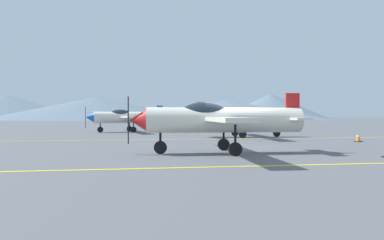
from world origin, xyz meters
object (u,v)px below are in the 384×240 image
object	(u,v)px
airplane_near	(218,119)
airplane_back	(226,117)
traffic_cone_front	(358,137)
airplane_mid	(245,117)
airplane_far	(126,117)

from	to	relation	value
airplane_near	airplane_back	distance (m)	24.24
airplane_near	traffic_cone_front	bearing A→B (deg)	26.30
airplane_mid	airplane_far	xyz separation A→B (m)	(-9.01, 8.80, 0.00)
traffic_cone_front	airplane_back	bearing A→B (deg)	100.78
airplane_mid	airplane_far	size ratio (longest dim) A/B	1.00
airplane_back	airplane_far	bearing A→B (deg)	-157.33
airplane_back	traffic_cone_front	distance (m)	18.98
airplane_far	traffic_cone_front	size ratio (longest dim) A/B	14.51
airplane_near	traffic_cone_front	xyz separation A→B (m)	(9.76, 4.82, -1.16)
airplane_far	traffic_cone_front	world-z (taller)	airplane_far
airplane_mid	airplane_far	distance (m)	12.59
airplane_near	airplane_mid	xyz separation A→B (m)	(4.28, 10.06, 0.00)
airplane_near	airplane_mid	world-z (taller)	same
airplane_far	airplane_back	xyz separation A→B (m)	(10.95, 4.57, 0.00)
airplane_back	airplane_near	bearing A→B (deg)	-104.87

